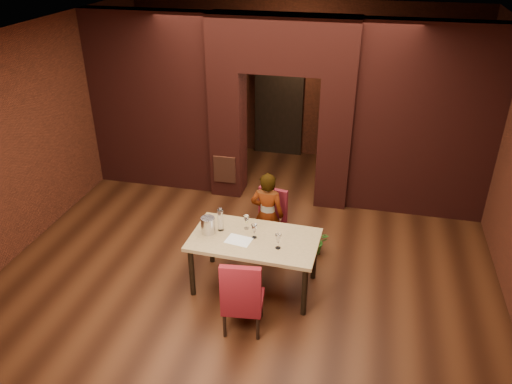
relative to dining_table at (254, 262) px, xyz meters
The scene contains 23 objects.
floor 0.80m from the dining_table, 104.20° to the left, with size 8.00×8.00×0.00m, color #442111.
ceiling 2.89m from the dining_table, 104.20° to the left, with size 7.00×8.00×0.04m, color silver.
wall_back 4.83m from the dining_table, 92.10° to the left, with size 7.00×0.04×3.20m, color maroon.
wall_left 3.92m from the dining_table, 169.56° to the left, with size 0.04×8.00×3.20m, color maroon.
pillar_left 3.00m from the dining_table, 112.73° to the left, with size 0.55×0.55×2.30m, color maroon.
pillar_right 2.89m from the dining_table, 73.77° to the left, with size 0.55×0.55×2.30m, color maroon.
lintel 3.57m from the dining_table, 93.66° to the left, with size 2.45×0.55×0.90m, color maroon.
wing_wall_left 3.88m from the dining_table, 133.43° to the left, with size 2.27×0.35×3.20m, color maroon.
wing_wall_right 3.66m from the dining_table, 50.69° to the left, with size 2.27×0.35×3.20m, color maroon.
vent_panel 2.64m from the dining_table, 115.21° to the left, with size 0.40×0.03×0.50m, color brown.
rear_door 4.70m from the dining_table, 97.05° to the left, with size 0.90×0.08×2.10m, color black.
rear_door_frame 4.66m from the dining_table, 97.11° to the left, with size 1.02×0.04×2.22m, color black.
dining_table is the anchor object (origin of this frame).
chair_far 0.87m from the dining_table, 89.75° to the left, with size 0.45×0.45×0.98m, color maroon.
chair_near 0.81m from the dining_table, 86.32° to the right, with size 0.48×0.48×1.05m, color maroon.
person_seated 0.84m from the dining_table, 89.86° to the left, with size 0.50×0.33×1.36m, color silver.
wine_glass_a 0.56m from the dining_table, 128.00° to the left, with size 0.08×0.08×0.20m, color white, non-canonical shape.
wine_glass_b 0.49m from the dining_table, 108.28° to the left, with size 0.08×0.08×0.20m, color silver, non-canonical shape.
wine_glass_c 0.62m from the dining_table, 23.91° to the right, with size 0.08×0.08×0.21m, color white, non-canonical shape.
tasting_sheet 0.45m from the dining_table, 151.69° to the right, with size 0.33×0.24×0.00m, color white.
wine_bucket 0.81m from the dining_table, behind, with size 0.19×0.19×0.23m, color silver.
water_bottle 0.75m from the dining_table, 169.62° to the left, with size 0.08×0.08×0.34m, color white.
potted_plant 1.24m from the dining_table, 54.10° to the left, with size 0.38×0.33×0.42m, color #2E6D20.
Camera 1 is at (1.46, -6.02, 4.42)m, focal length 35.00 mm.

